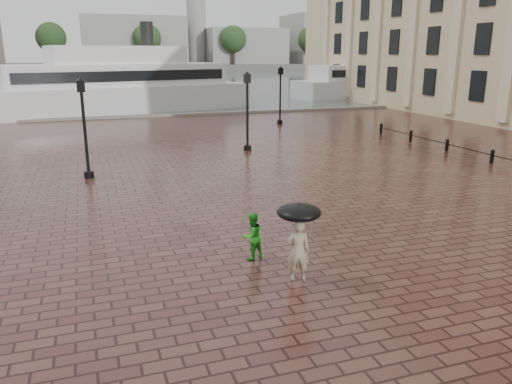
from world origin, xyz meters
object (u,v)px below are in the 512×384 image
street_lamps (160,107)px  child_pedestrian (252,236)px  ferry_far (380,79)px  adult_pedestrian (298,250)px  ferry_near (119,85)px

street_lamps → child_pedestrian: 18.93m
ferry_far → adult_pedestrian: bearing=-130.0°
ferry_near → ferry_far: (33.02, 6.43, -0.25)m
child_pedestrian → ferry_near: 38.41m
street_lamps → ferry_far: bearing=39.1°
ferry_far → street_lamps: bearing=-146.7°
street_lamps → ferry_near: ferry_near is taller
ferry_far → ferry_near: bearing=-174.7°
street_lamps → ferry_near: bearing=93.1°
child_pedestrian → adult_pedestrian: bearing=91.7°
adult_pedestrian → ferry_far: (31.63, 46.45, 1.49)m
ferry_near → ferry_far: size_ratio=1.12×
child_pedestrian → ferry_far: ferry_far is taller
ferry_far → child_pedestrian: bearing=-131.5°
street_lamps → child_pedestrian: bearing=-91.0°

